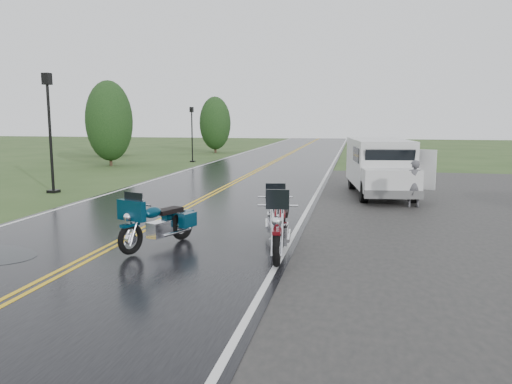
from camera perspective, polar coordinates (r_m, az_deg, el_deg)
ground at (r=11.73m, az=-15.63°, el=-5.85°), size 120.00×120.00×0.00m
road at (r=20.96m, az=-3.15°, el=0.72°), size 8.00×100.00×0.04m
motorcycle_red at (r=9.33m, az=2.41°, el=-4.68°), size 1.12×2.50×1.43m
motorcycle_teal at (r=10.48m, az=-14.20°, el=-3.86°), size 1.53×2.32×1.29m
motorcycle_silver at (r=10.58m, az=2.25°, el=-3.23°), size 1.28×2.46×1.38m
van_white at (r=17.00m, az=12.30°, el=2.23°), size 2.68×5.56×2.10m
person_at_van at (r=16.56m, az=17.58°, el=0.82°), size 0.62×0.49×1.50m
lamp_post_near_left at (r=20.44m, az=-22.47°, el=6.24°), size 0.39×0.39×4.54m
lamp_post_far_left at (r=32.71m, az=-7.32°, el=6.56°), size 0.31×0.31×3.58m
tree_left_mid at (r=31.01m, az=-16.39°, el=6.85°), size 2.75×2.75×4.30m
tree_left_far at (r=41.19m, az=-4.69°, el=7.20°), size 2.54×2.54×3.91m
pine_left_far at (r=39.27m, az=-16.33°, el=7.92°), size 2.59×2.59×5.40m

